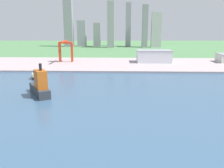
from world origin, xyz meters
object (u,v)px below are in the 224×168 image
(port_crane_red, at_px, (65,46))
(warehouse_main, at_px, (154,56))
(container_barge, at_px, (40,86))
(tugboat_small, at_px, (34,76))

(port_crane_red, bearing_deg, warehouse_main, 0.93)
(warehouse_main, bearing_deg, container_barge, -123.80)
(container_barge, relative_size, tugboat_small, 1.89)
(warehouse_main, bearing_deg, tugboat_small, -142.45)
(port_crane_red, height_order, warehouse_main, port_crane_red)
(tugboat_small, xyz_separation_m, warehouse_main, (165.31, 127.07, 9.88))
(container_barge, bearing_deg, tugboat_small, 113.00)
(port_crane_red, distance_m, warehouse_main, 152.53)
(tugboat_small, bearing_deg, warehouse_main, 37.55)
(container_barge, bearing_deg, port_crane_red, 95.04)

